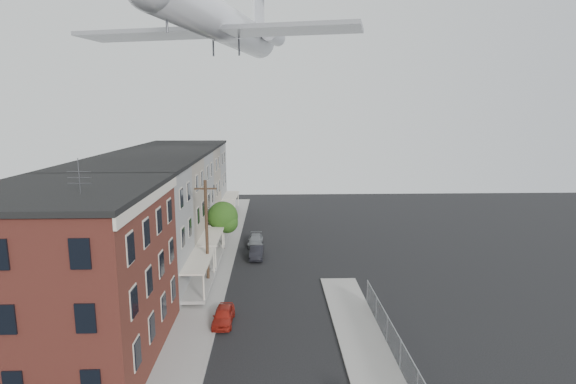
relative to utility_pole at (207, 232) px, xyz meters
name	(u,v)px	position (x,y,z in m)	size (l,w,h in m)	color
sidewalk_left	(218,262)	(0.10, 6.00, -4.61)	(3.00, 62.00, 0.12)	gray
sidewalk_right	(370,360)	(11.10, -12.00, -4.61)	(3.00, 26.00, 0.12)	gray
curb_left	(233,261)	(1.55, 6.00, -4.60)	(0.15, 62.00, 0.14)	gray
curb_right	(345,361)	(9.65, -12.00, -4.60)	(0.15, 26.00, 0.14)	gray
corner_building	(67,275)	(-6.40, -11.00, 0.49)	(10.31, 12.30, 12.15)	black
row_house_a	(122,232)	(-6.36, -1.50, 0.45)	(11.98, 7.00, 10.30)	slate
row_house_b	(147,212)	(-6.36, 5.50, 0.45)	(11.98, 7.00, 10.30)	gray
row_house_c	(165,198)	(-6.36, 12.50, 0.45)	(11.98, 7.00, 10.30)	slate
row_house_d	(178,187)	(-6.36, 19.50, 0.45)	(11.98, 7.00, 10.30)	gray
row_house_e	(188,179)	(-6.36, 26.50, 0.45)	(11.98, 7.00, 10.30)	slate
chainlink_fence	(400,354)	(12.60, -13.00, -3.68)	(0.06, 18.06, 1.90)	gray
utility_pole	(207,232)	(0.00, 0.00, 0.00)	(1.80, 0.26, 9.00)	black
street_tree	(224,218)	(0.33, 9.92, -1.22)	(3.22, 3.20, 5.20)	black
car_near	(223,315)	(2.00, -6.86, -4.10)	(1.36, 3.39, 1.15)	maroon
car_mid	(257,252)	(3.80, 7.14, -4.05)	(1.32, 3.79, 1.25)	black
car_far	(255,240)	(3.52, 11.64, -4.13)	(1.53, 3.75, 1.09)	slate
airplane	(224,24)	(1.34, 4.86, 17.24)	(24.22, 27.69, 7.98)	silver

